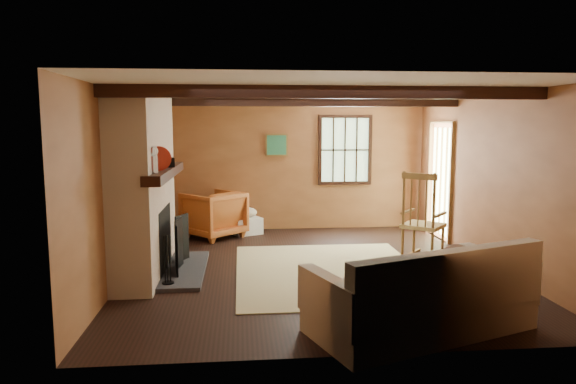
{
  "coord_description": "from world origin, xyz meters",
  "views": [
    {
      "loc": [
        -0.99,
        -6.87,
        1.97
      ],
      "look_at": [
        -0.3,
        0.4,
        1.02
      ],
      "focal_mm": 32.0,
      "sensor_mm": 36.0,
      "label": 1
    }
  ],
  "objects": [
    {
      "name": "laundry_basket",
      "position": [
        -0.88,
        2.33,
        0.15
      ],
      "size": [
        0.61,
        0.56,
        0.3
      ],
      "primitive_type": "cube",
      "rotation": [
        0.0,
        0.0,
        0.44
      ],
      "color": "white",
      "rests_on": "ground"
    },
    {
      "name": "basket_pillow",
      "position": [
        -0.88,
        2.33,
        0.4
      ],
      "size": [
        0.42,
        0.35,
        0.19
      ],
      "primitive_type": "ellipsoid",
      "rotation": [
        0.0,
        0.0,
        0.13
      ],
      "color": "beige",
      "rests_on": "laundry_basket"
    },
    {
      "name": "room_envelope",
      "position": [
        0.22,
        0.26,
        1.63
      ],
      "size": [
        5.02,
        5.52,
        2.44
      ],
      "color": "#A36139",
      "rests_on": "ground"
    },
    {
      "name": "rug",
      "position": [
        0.2,
        -0.2,
        0.0
      ],
      "size": [
        2.5,
        3.0,
        0.01
      ],
      "primitive_type": "cube",
      "color": "#C6B984",
      "rests_on": "ground"
    },
    {
      "name": "sofa",
      "position": [
        0.76,
        -2.29,
        0.31
      ],
      "size": [
        2.36,
        1.64,
        0.87
      ],
      "rotation": [
        0.0,
        0.0,
        0.35
      ],
      "color": "beige",
      "rests_on": "ground"
    },
    {
      "name": "armchair",
      "position": [
        -1.46,
        2.11,
        0.41
      ],
      "size": [
        1.26,
        1.26,
        0.82
      ],
      "primitive_type": "imported",
      "rotation": [
        0.0,
        0.0,
        -2.4
      ],
      "color": "#BF6026",
      "rests_on": "ground"
    },
    {
      "name": "fireplace",
      "position": [
        -2.23,
        -0.0,
        1.1
      ],
      "size": [
        1.02,
        2.3,
        2.4
      ],
      "color": "#9B5D3C",
      "rests_on": "ground"
    },
    {
      "name": "rocking_chair",
      "position": [
        1.66,
        0.29,
        0.55
      ],
      "size": [
        0.99,
        1.04,
        1.31
      ],
      "rotation": [
        0.0,
        0.0,
        2.43
      ],
      "color": "tan",
      "rests_on": "ground"
    },
    {
      "name": "ground",
      "position": [
        0.0,
        0.0,
        0.0
      ],
      "size": [
        5.5,
        5.5,
        0.0
      ],
      "primitive_type": "plane",
      "color": "black",
      "rests_on": "ground"
    },
    {
      "name": "firewood_pile",
      "position": [
        -2.08,
        2.49,
        0.12
      ],
      "size": [
        0.64,
        0.12,
        0.23
      ],
      "color": "brown",
      "rests_on": "ground"
    }
  ]
}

